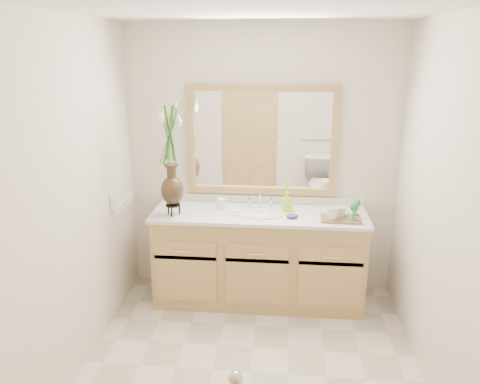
# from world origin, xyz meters

# --- Properties ---
(floor) EXTENTS (2.60, 2.60, 0.00)m
(floor) POSITION_xyz_m (0.00, 0.00, 0.00)
(floor) COLOR beige
(floor) RESTS_ON ground
(ceiling) EXTENTS (2.40, 2.60, 0.02)m
(ceiling) POSITION_xyz_m (0.00, 0.00, 2.40)
(ceiling) COLOR white
(ceiling) RESTS_ON wall_back
(wall_back) EXTENTS (2.40, 0.02, 2.40)m
(wall_back) POSITION_xyz_m (0.00, 1.30, 1.20)
(wall_back) COLOR silver
(wall_back) RESTS_ON floor
(wall_front) EXTENTS (2.40, 0.02, 2.40)m
(wall_front) POSITION_xyz_m (0.00, -1.30, 1.20)
(wall_front) COLOR silver
(wall_front) RESTS_ON floor
(wall_left) EXTENTS (0.02, 2.60, 2.40)m
(wall_left) POSITION_xyz_m (-1.20, 0.00, 1.20)
(wall_left) COLOR silver
(wall_left) RESTS_ON floor
(wall_right) EXTENTS (0.02, 2.60, 2.40)m
(wall_right) POSITION_xyz_m (1.20, 0.00, 1.20)
(wall_right) COLOR silver
(wall_right) RESTS_ON floor
(vanity) EXTENTS (1.80, 0.55, 0.80)m
(vanity) POSITION_xyz_m (0.00, 1.01, 0.40)
(vanity) COLOR tan
(vanity) RESTS_ON floor
(counter) EXTENTS (1.84, 0.57, 0.03)m
(counter) POSITION_xyz_m (0.00, 1.01, 0.82)
(counter) COLOR white
(counter) RESTS_ON vanity
(sink) EXTENTS (0.38, 0.34, 0.23)m
(sink) POSITION_xyz_m (0.00, 1.00, 0.78)
(sink) COLOR white
(sink) RESTS_ON counter
(mirror) EXTENTS (1.32, 0.04, 0.97)m
(mirror) POSITION_xyz_m (0.00, 1.28, 1.41)
(mirror) COLOR white
(mirror) RESTS_ON wall_back
(switch_plate) EXTENTS (0.02, 0.12, 0.12)m
(switch_plate) POSITION_xyz_m (-1.19, 0.76, 0.98)
(switch_plate) COLOR white
(switch_plate) RESTS_ON wall_left
(door) EXTENTS (0.80, 0.03, 2.00)m
(door) POSITION_xyz_m (-0.30, -1.29, 1.00)
(door) COLOR tan
(door) RESTS_ON floor
(flower_vase) EXTENTS (0.22, 0.22, 0.91)m
(flower_vase) POSITION_xyz_m (-0.72, 0.89, 1.45)
(flower_vase) COLOR black
(flower_vase) RESTS_ON counter
(tumbler) EXTENTS (0.07, 0.07, 0.09)m
(tumbler) POSITION_xyz_m (-0.34, 1.09, 0.88)
(tumbler) COLOR white
(tumbler) RESTS_ON counter
(soap_dish) EXTENTS (0.09, 0.09, 0.03)m
(soap_dish) POSITION_xyz_m (-0.19, 0.97, 0.84)
(soap_dish) COLOR white
(soap_dish) RESTS_ON counter
(soap_bottle) EXTENTS (0.09, 0.09, 0.15)m
(soap_bottle) POSITION_xyz_m (0.23, 1.09, 0.91)
(soap_bottle) COLOR #A9E435
(soap_bottle) RESTS_ON counter
(purple_dish) EXTENTS (0.12, 0.10, 0.04)m
(purple_dish) POSITION_xyz_m (0.28, 0.91, 0.85)
(purple_dish) COLOR #4C2267
(purple_dish) RESTS_ON counter
(tray) EXTENTS (0.34, 0.23, 0.02)m
(tray) POSITION_xyz_m (0.68, 0.91, 0.84)
(tray) COLOR brown
(tray) RESTS_ON counter
(mug_left) EXTENTS (0.12, 0.11, 0.11)m
(mug_left) POSITION_xyz_m (0.60, 0.88, 0.90)
(mug_left) COLOR white
(mug_left) RESTS_ON tray
(mug_right) EXTENTS (0.11, 0.11, 0.09)m
(mug_right) POSITION_xyz_m (0.68, 0.95, 0.89)
(mug_right) COLOR white
(mug_right) RESTS_ON tray
(goblet_front) EXTENTS (0.07, 0.07, 0.15)m
(goblet_front) POSITION_xyz_m (0.77, 0.86, 0.95)
(goblet_front) COLOR #277735
(goblet_front) RESTS_ON tray
(goblet_back) EXTENTS (0.06, 0.06, 0.14)m
(goblet_back) POSITION_xyz_m (0.81, 0.99, 0.94)
(goblet_back) COLOR #277735
(goblet_back) RESTS_ON tray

